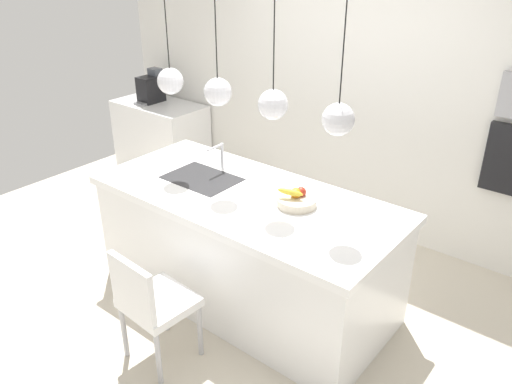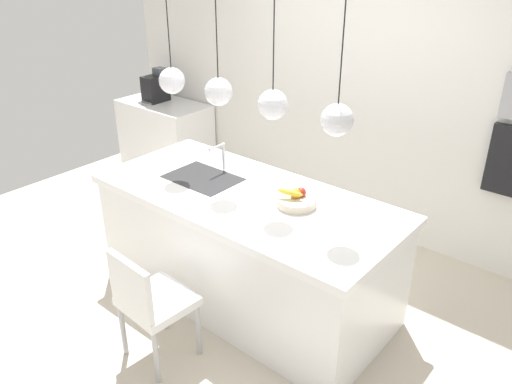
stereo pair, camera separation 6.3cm
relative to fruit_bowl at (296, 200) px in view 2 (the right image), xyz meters
name	(u,v)px [view 2 (the right image)]	position (x,y,z in m)	size (l,w,h in m)	color
floor	(247,295)	(-0.39, -0.09, -0.95)	(6.60, 6.60, 0.00)	beige
back_wall	(363,95)	(-0.39, 1.56, 0.35)	(6.00, 0.10, 2.60)	silver
kitchen_island	(246,247)	(-0.39, -0.09, -0.50)	(2.32, 1.05, 0.91)	white
sink_basin	(203,178)	(-0.83, -0.09, -0.05)	(0.56, 0.40, 0.02)	#2D2D30
faucet	(221,153)	(-0.83, 0.12, 0.10)	(0.02, 0.17, 0.22)	silver
fruit_bowl	(296,200)	(0.00, 0.00, 0.00)	(0.28, 0.28, 0.14)	beige
side_counter	(166,137)	(-2.79, 1.19, -0.53)	(1.10, 0.60, 0.85)	white
coffee_machine	(156,88)	(-2.90, 1.19, 0.06)	(0.20, 0.35, 0.38)	black
chair_near	(150,300)	(-0.42, -1.01, -0.46)	(0.46, 0.44, 0.85)	white
pendant_light_left	(172,80)	(-1.11, -0.09, 0.68)	(0.20, 0.20, 0.80)	silver
pendant_light_center_left	(218,92)	(-0.63, -0.09, 0.68)	(0.20, 0.20, 0.80)	silver
pendant_light_center_right	(273,104)	(-0.15, -0.09, 0.68)	(0.20, 0.20, 0.80)	silver
pendant_light_right	(337,120)	(0.33, -0.09, 0.68)	(0.20, 0.20, 0.80)	silver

